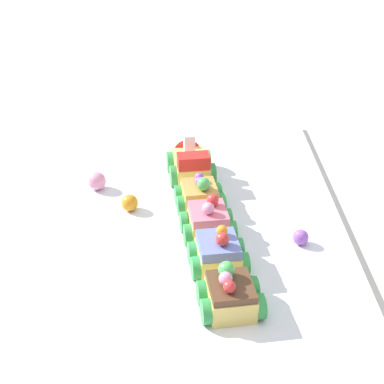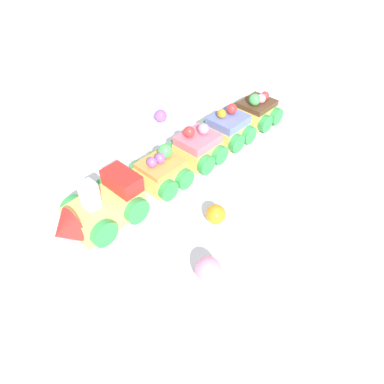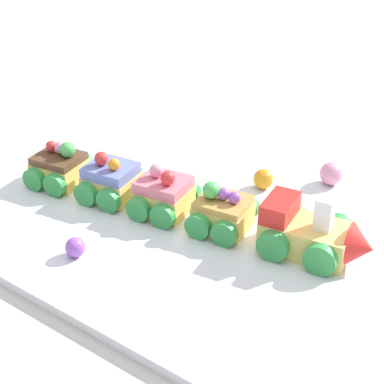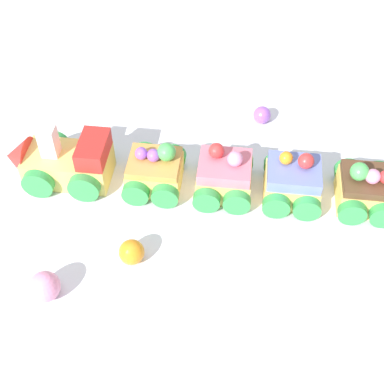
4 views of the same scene
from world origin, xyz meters
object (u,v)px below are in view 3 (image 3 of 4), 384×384
Objects in this scene: cake_car_blueberry at (111,181)px; gumball_purple at (75,247)px; cake_car_caramel at (223,213)px; gumball_pink at (331,173)px; cake_car_strawberry at (164,196)px; cake_car_chocolate at (60,168)px; gumball_orange at (263,179)px; cake_train_locomotive at (314,235)px.

cake_car_blueberry is 0.13m from gumball_purple.
cake_car_caramel reaches higher than gumball_pink.
cake_car_chocolate is (-0.16, -0.02, -0.00)m from cake_car_strawberry.
gumball_orange is (0.07, 0.12, -0.01)m from cake_car_strawberry.
cake_train_locomotive is at bearing 0.10° from cake_car_caramel.
cake_car_chocolate is (-0.23, -0.03, 0.00)m from cake_car_caramel.
gumball_purple is at bearing -109.58° from gumball_orange.
gumball_pink reaches higher than gumball_purple.
gumball_orange is 1.17× the size of gumball_purple.
cake_car_caramel is 0.18m from gumball_pink.
cake_car_blueberry reaches higher than gumball_purple.
gumball_pink is (0.13, 0.18, -0.01)m from cake_car_strawberry.
gumball_purple is (-0.09, -0.25, -0.00)m from gumball_orange.
cake_train_locomotive is 0.19m from cake_car_strawberry.
gumball_orange reaches higher than gumball_purple.
cake_car_strawberry is 0.08m from cake_car_blueberry.
cake_train_locomotive is at bearing -38.17° from gumball_orange.
cake_train_locomotive is 4.82× the size of gumball_orange.
cake_train_locomotive is 1.54× the size of cake_car_caramel.
gumball_orange is at bearing 52.08° from cake_car_strawberry.
gumball_orange is at bearing -137.10° from gumball_pink.
cake_car_blueberry is (-0.15, -0.02, 0.00)m from cake_car_caramel.
cake_train_locomotive reaches higher than cake_car_caramel.
gumball_orange is 0.27m from gumball_purple.
cake_car_chocolate is 0.27m from gumball_orange.
cake_train_locomotive is 0.26m from gumball_purple.
cake_train_locomotive reaches higher than gumball_orange.
cake_train_locomotive is 0.35m from cake_car_chocolate.
gumball_pink is at bearing 100.18° from cake_train_locomotive.
cake_car_blueberry is at bearing -180.00° from cake_car_caramel.
cake_car_chocolate is (-0.08, -0.01, -0.00)m from cake_car_blueberry.
cake_car_chocolate is 3.13× the size of gumball_orange.
cake_car_strawberry is 1.00× the size of cake_car_chocolate.
gumball_purple is (0.13, -0.11, -0.01)m from cake_car_chocolate.
cake_car_blueberry is 1.00× the size of cake_car_chocolate.
cake_car_chocolate is (-0.34, -0.05, -0.00)m from cake_train_locomotive.
cake_car_strawberry is (-0.08, -0.01, 0.00)m from cake_car_caramel.
gumball_pink is at bearing 42.90° from gumball_orange.
cake_car_caramel is at bearing -0.14° from cake_car_chocolate.
cake_car_chocolate is at bearing 141.33° from gumball_purple.
cake_car_caramel is 0.16m from cake_car_blueberry.
cake_car_chocolate reaches higher than gumball_orange.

